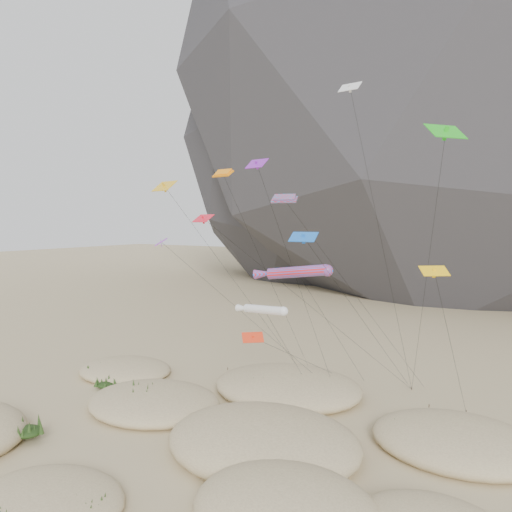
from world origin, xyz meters
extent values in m
plane|color=#CCB789|center=(0.00, 0.00, 0.00)|extent=(500.00, 500.00, 0.00)
ellipsoid|color=black|center=(8.00, 115.00, 60.00)|extent=(191.54, 147.29, 156.00)
ellipsoid|color=#2B2B30|center=(-37.00, 123.00, 44.00)|extent=(136.20, 127.83, 116.00)
ellipsoid|color=#CCB789|center=(-4.49, -8.52, 0.46)|extent=(10.34, 8.79, 2.06)
ellipsoid|color=#CCB789|center=(8.71, -2.03, 0.83)|extent=(11.51, 9.79, 3.69)
ellipsoid|color=#CCB789|center=(-10.51, 7.54, 0.57)|extent=(13.16, 11.18, 2.51)
ellipsoid|color=#CCB789|center=(2.93, 5.21, 0.83)|extent=(15.42, 13.11, 3.68)
ellipsoid|color=#CCB789|center=(-1.50, 17.65, 0.69)|extent=(15.55, 13.22, 3.07)
ellipsoid|color=#CCB789|center=(15.59, 13.41, 0.63)|extent=(13.10, 11.14, 2.80)
ellipsoid|color=#CCB789|center=(-20.58, 13.63, 0.48)|extent=(11.14, 9.47, 2.12)
ellipsoid|color=black|center=(-14.23, -3.11, 0.80)|extent=(2.57, 2.20, 0.77)
ellipsoid|color=black|center=(-1.53, -7.57, 0.50)|extent=(1.93, 1.65, 0.58)
ellipsoid|color=black|center=(-12.27, 7.45, 0.80)|extent=(3.16, 2.70, 0.95)
ellipsoid|color=black|center=(-9.93, 7.18, 0.70)|extent=(2.06, 1.77, 0.62)
ellipsoid|color=black|center=(3.32, 5.13, 1.10)|extent=(3.59, 3.07, 1.08)
ellipsoid|color=black|center=(6.44, 6.88, 1.00)|extent=(2.30, 1.96, 0.69)
ellipsoid|color=black|center=(-0.50, 3.35, 0.90)|extent=(2.63, 2.25, 0.79)
ellipsoid|color=black|center=(-2.36, 16.22, 1.00)|extent=(3.28, 2.80, 0.98)
ellipsoid|color=black|center=(-0.42, 14.75, 0.90)|extent=(2.35, 2.01, 0.71)
ellipsoid|color=black|center=(14.44, 12.67, 0.70)|extent=(2.51, 2.14, 0.75)
ellipsoid|color=black|center=(11.04, 12.95, 0.60)|extent=(2.02, 1.73, 0.61)
ellipsoid|color=black|center=(-23.24, 11.41, 0.50)|extent=(2.44, 2.09, 0.73)
ellipsoid|color=black|center=(-18.62, 8.85, 0.40)|extent=(1.92, 1.64, 0.58)
cylinder|color=#3F2D1E|center=(-3.47, 24.90, 0.15)|extent=(0.08, 0.08, 0.30)
cylinder|color=#3F2D1E|center=(2.23, 24.80, 0.15)|extent=(0.08, 0.08, 0.30)
cylinder|color=#3F2D1E|center=(2.85, 20.02, 0.15)|extent=(0.08, 0.08, 0.30)
cylinder|color=#3F2D1E|center=(9.16, 25.40, 0.15)|extent=(0.08, 0.08, 0.30)
cylinder|color=#3F2D1E|center=(11.81, 21.26, 0.15)|extent=(0.08, 0.08, 0.30)
cylinder|color=#3F2D1E|center=(-3.96, 25.32, 0.15)|extent=(0.08, 0.08, 0.30)
cylinder|color=#3F2D1E|center=(15.08, 21.46, 0.15)|extent=(0.08, 0.08, 0.30)
cylinder|color=#3F2D1E|center=(-11.32, 21.08, 0.15)|extent=(0.08, 0.08, 0.30)
cylinder|color=red|center=(1.96, 12.82, 13.18)|extent=(5.58, 2.02, 1.55)
sphere|color=red|center=(4.62, 13.33, 13.40)|extent=(1.04, 1.04, 1.04)
cone|color=red|center=(-0.97, 12.25, 12.91)|extent=(2.38, 1.31, 1.11)
cylinder|color=black|center=(2.91, 19.26, 6.59)|extent=(1.94, 12.90, 13.20)
cylinder|color=silver|center=(2.11, 6.73, 10.73)|extent=(4.31, 1.84, 0.98)
sphere|color=silver|center=(4.15, 6.14, 10.90)|extent=(0.71, 0.71, 0.71)
cone|color=silver|center=(-0.14, 7.38, 10.52)|extent=(1.84, 1.07, 0.73)
cylinder|color=black|center=(0.76, 13.77, 5.37)|extent=(2.71, 14.11, 10.75)
cube|color=orange|center=(-8.14, 15.75, 22.56)|extent=(2.45, 1.31, 0.70)
cube|color=orange|center=(-8.14, 15.75, 22.74)|extent=(2.08, 1.05, 0.68)
cylinder|color=black|center=(-4.92, 19.99, 11.28)|extent=(6.46, 8.51, 22.57)
cube|color=red|center=(2.60, 9.11, 19.45)|extent=(2.24, 1.39, 0.59)
cube|color=red|center=(2.60, 9.11, 19.64)|extent=(1.89, 1.13, 0.58)
cylinder|color=black|center=(6.31, 18.08, 9.73)|extent=(7.44, 17.96, 19.47)
cube|color=red|center=(-6.52, 10.22, 17.96)|extent=(2.26, 1.57, 0.74)
cube|color=red|center=(-6.52, 10.22, 17.81)|extent=(0.29, 0.26, 0.71)
cylinder|color=black|center=(1.32, 17.81, 9.00)|extent=(15.71, 15.21, 17.92)
cube|color=green|center=(14.61, 10.93, 24.09)|extent=(2.84, 3.07, 1.16)
cube|color=green|center=(14.61, 10.93, 23.94)|extent=(0.51, 0.50, 0.94)
cylinder|color=black|center=(11.88, 18.17, 12.07)|extent=(5.48, 14.50, 24.05)
cube|color=gold|center=(-12.30, 11.45, 21.20)|extent=(2.91, 1.91, 1.07)
cube|color=gold|center=(-12.30, 11.45, 21.05)|extent=(0.39, 0.40, 0.90)
cylinder|color=black|center=(-7.89, 18.17, 10.63)|extent=(8.86, 13.48, 21.17)
cube|color=silver|center=(5.53, 15.80, 29.51)|extent=(2.02, 1.13, 0.85)
cube|color=silver|center=(5.53, 15.80, 29.36)|extent=(0.26, 0.32, 0.64)
cylinder|color=black|center=(7.34, 20.60, 14.78)|extent=(3.66, 9.64, 29.47)
cube|color=red|center=(1.43, 6.11, 8.56)|extent=(1.83, 1.74, 0.67)
cube|color=red|center=(1.43, 6.11, 8.41)|extent=(0.29, 0.30, 0.57)
cylinder|color=black|center=(1.83, 15.45, 4.30)|extent=(0.83, 18.71, 8.53)
cube|color=blue|center=(6.06, 5.55, 16.58)|extent=(2.06, 1.23, 0.70)
cube|color=blue|center=(6.06, 5.55, 16.43)|extent=(0.25, 0.21, 0.68)
cylinder|color=black|center=(7.61, 15.48, 8.31)|extent=(3.13, 19.87, 16.55)
cube|color=purple|center=(-13.01, 11.64, 15.57)|extent=(2.53, 2.62, 0.81)
cube|color=purple|center=(-13.01, 11.64, 15.42)|extent=(0.34, 0.35, 0.82)
cylinder|color=black|center=(-5.08, 15.83, 7.81)|extent=(15.88, 8.41, 15.54)
cube|color=purple|center=(-0.77, 10.33, 22.66)|extent=(2.15, 1.35, 0.86)
cube|color=purple|center=(-0.77, 10.33, 22.51)|extent=(0.29, 0.34, 0.66)
cylinder|color=black|center=(1.04, 15.18, 11.35)|extent=(3.65, 9.73, 22.62)
cube|color=yellow|center=(14.67, 7.99, 14.36)|extent=(2.10, 1.92, 0.62)
cube|color=yellow|center=(14.67, 7.99, 14.21)|extent=(0.27, 0.26, 0.65)
cylinder|color=black|center=(14.88, 14.72, 7.21)|extent=(0.43, 13.49, 14.33)
camera|label=1|loc=(21.77, -26.85, 17.77)|focal=35.00mm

